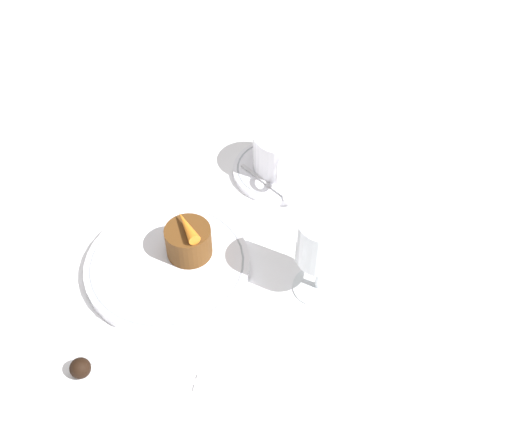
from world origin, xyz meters
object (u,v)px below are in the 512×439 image
coffee_cup (282,150)px  dessert_cake (189,241)px  dinner_plate (168,264)px  wine_glass (323,245)px  fork (173,378)px

coffee_cup → dessert_cake: (0.19, -0.11, -0.01)m
dinner_plate → wine_glass: wine_glass is taller
coffee_cup → fork: size_ratio=0.58×
dessert_cake → fork: bearing=5.0°
coffee_cup → fork: (0.37, -0.09, -0.04)m
wine_glass → dessert_cake: size_ratio=2.05×
dinner_plate → dessert_cake: dessert_cake is taller
coffee_cup → dinner_plate: bearing=-32.2°
fork → dinner_plate: bearing=-165.1°
wine_glass → dessert_cake: bearing=-99.4°
coffee_cup → wine_glass: size_ratio=0.92×
fork → dessert_cake: size_ratio=3.23×
fork → dessert_cake: 0.18m
dinner_plate → coffee_cup: 0.25m
dinner_plate → coffee_cup: coffee_cup is taller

